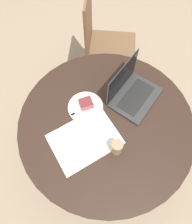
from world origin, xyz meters
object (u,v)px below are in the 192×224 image
Objects in this scene: plate at (86,107)px; coffee_glass at (117,147)px; chair at (103,44)px; laptop at (132,92)px.

plate is 0.33m from coffee_glass.
chair reaches higher than plate.
chair is 2.46× the size of laptop.
plate is 0.31m from laptop.
coffee_glass is at bearing 8.21° from chair.
plate is 2.13× the size of coffee_glass.
plate is 0.56× the size of laptop.
chair is 9.34× the size of coffee_glass.
coffee_glass is at bearing -56.59° from plate.
coffee_glass is 0.38m from laptop.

